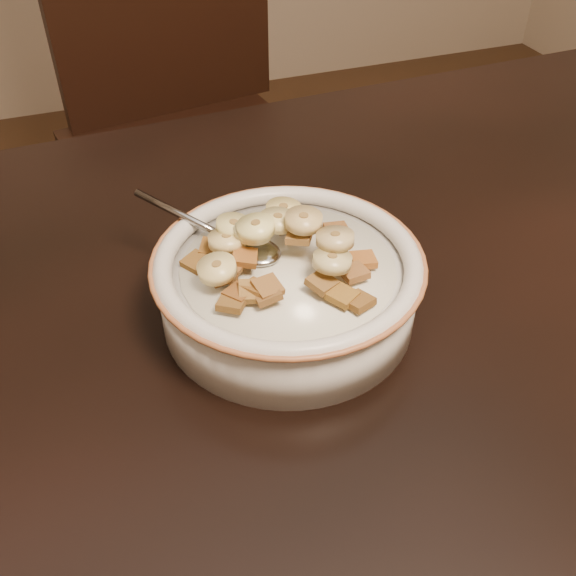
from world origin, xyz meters
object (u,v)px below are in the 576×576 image
object	(u,v)px
chair	(196,140)
spoon	(253,251)
cereal_bowl	(288,291)
table	(355,341)

from	to	relation	value
chair	spoon	bearing A→B (deg)	-107.11
cereal_bowl	table	bearing A→B (deg)	-33.50
cereal_bowl	spoon	xyz separation A→B (m)	(-0.02, 0.03, 0.03)
spoon	table	bearing A→B (deg)	100.64
cereal_bowl	chair	bearing A→B (deg)	83.68
table	spoon	bearing A→B (deg)	138.18
cereal_bowl	spoon	size ratio (longest dim) A/B	4.17
chair	spoon	size ratio (longest dim) A/B	20.26
table	spoon	distance (m)	0.12
chair	cereal_bowl	bearing A→B (deg)	-105.19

